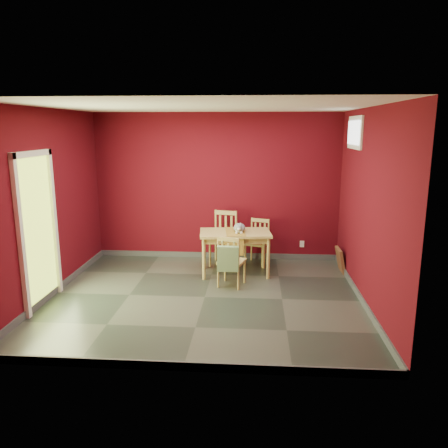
# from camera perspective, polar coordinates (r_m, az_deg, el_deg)

# --- Properties ---
(ground) EXTENTS (4.50, 4.50, 0.00)m
(ground) POSITION_cam_1_polar(r_m,az_deg,el_deg) (6.48, -2.53, -9.50)
(ground) COLOR #2D342D
(ground) RESTS_ON ground
(room_shell) EXTENTS (4.50, 4.50, 4.50)m
(room_shell) POSITION_cam_1_polar(r_m,az_deg,el_deg) (6.46, -2.53, -9.09)
(room_shell) COLOR #4A0710
(room_shell) RESTS_ON ground
(doorway) EXTENTS (0.06, 1.01, 2.13)m
(doorway) POSITION_cam_1_polar(r_m,az_deg,el_deg) (6.43, -23.20, -0.20)
(doorway) COLOR #B7D838
(doorway) RESTS_ON ground
(window) EXTENTS (0.05, 0.90, 0.50)m
(window) POSITION_cam_1_polar(r_m,az_deg,el_deg) (7.13, 16.71, 11.37)
(window) COLOR white
(window) RESTS_ON room_shell
(outlet_plate) EXTENTS (0.08, 0.02, 0.12)m
(outlet_plate) POSITION_cam_1_polar(r_m,az_deg,el_deg) (8.28, 10.15, -2.58)
(outlet_plate) COLOR silver
(outlet_plate) RESTS_ON room_shell
(dining_table) EXTENTS (1.23, 0.80, 0.73)m
(dining_table) POSITION_cam_1_polar(r_m,az_deg,el_deg) (7.29, 1.46, -1.72)
(dining_table) COLOR tan
(dining_table) RESTS_ON ground
(table_runner) EXTENTS (0.38, 0.68, 0.33)m
(table_runner) POSITION_cam_1_polar(r_m,az_deg,el_deg) (7.17, 1.42, -1.62)
(table_runner) COLOR olive
(table_runner) RESTS_ON dining_table
(chair_far_left) EXTENTS (0.52, 0.52, 0.96)m
(chair_far_left) POSITION_cam_1_polar(r_m,az_deg,el_deg) (7.87, -0.03, -1.76)
(chair_far_left) COLOR tan
(chair_far_left) RESTS_ON ground
(chair_far_right) EXTENTS (0.48, 0.48, 0.81)m
(chair_far_right) POSITION_cam_1_polar(r_m,az_deg,el_deg) (7.93, 4.42, -2.24)
(chair_far_right) COLOR tan
(chair_far_right) RESTS_ON ground
(chair_near) EXTENTS (0.47, 0.47, 0.82)m
(chair_near) POSITION_cam_1_polar(r_m,az_deg,el_deg) (6.77, 0.89, -4.77)
(chair_near) COLOR tan
(chair_near) RESTS_ON ground
(tote_bag) EXTENTS (0.32, 0.19, 0.45)m
(tote_bag) POSITION_cam_1_polar(r_m,az_deg,el_deg) (6.55, 0.51, -4.54)
(tote_bag) COLOR #6D905C
(tote_bag) RESTS_ON chair_near
(cat) EXTENTS (0.36, 0.45, 0.20)m
(cat) POSITION_cam_1_polar(r_m,az_deg,el_deg) (7.25, 2.02, -0.26)
(cat) COLOR slate
(cat) RESTS_ON table_runner
(picture_frame) EXTENTS (0.14, 0.41, 0.41)m
(picture_frame) POSITION_cam_1_polar(r_m,az_deg,el_deg) (7.78, 14.94, -4.55)
(picture_frame) COLOR brown
(picture_frame) RESTS_ON ground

